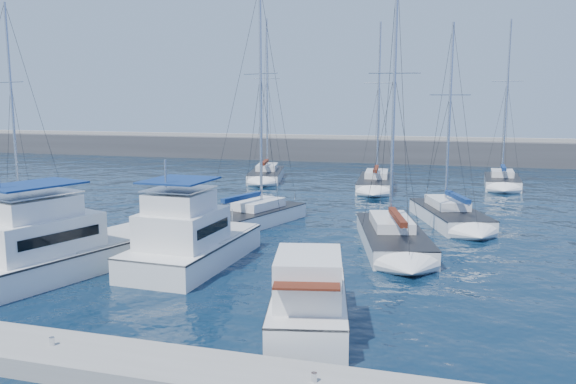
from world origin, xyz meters
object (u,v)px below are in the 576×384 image
(sailboat_mid_a, at_px, (11,211))
(sailboat_mid_d, at_px, (392,237))
(motor_yacht_port_inner, at_px, (58,250))
(sailboat_back_a, at_px, (267,174))
(sailboat_mid_e, at_px, (449,215))
(sailboat_mid_c, at_px, (255,216))
(motor_yacht_stbd_inner, at_px, (190,242))
(motor_yacht_stbd_outer, at_px, (309,303))
(sailboat_back_c, at_px, (502,181))
(sailboat_back_b, at_px, (376,182))

(sailboat_mid_a, xyz_separation_m, sailboat_mid_d, (25.62, -0.44, -0.02))
(motor_yacht_port_inner, distance_m, sailboat_mid_a, 15.16)
(sailboat_back_a, bearing_deg, sailboat_mid_e, -55.39)
(sailboat_mid_c, bearing_deg, sailboat_mid_e, 35.75)
(motor_yacht_port_inner, distance_m, motor_yacht_stbd_inner, 5.92)
(motor_yacht_stbd_outer, height_order, sailboat_back_c, sailboat_back_c)
(motor_yacht_port_inner, height_order, sailboat_mid_e, sailboat_mid_e)
(sailboat_back_c, bearing_deg, sailboat_back_a, -174.56)
(motor_yacht_stbd_inner, distance_m, sailboat_back_a, 31.11)
(sailboat_back_c, bearing_deg, sailboat_mid_d, -104.66)
(motor_yacht_stbd_inner, relative_size, sailboat_mid_a, 0.58)
(motor_yacht_stbd_outer, height_order, sailboat_mid_d, sailboat_mid_d)
(motor_yacht_stbd_outer, height_order, sailboat_mid_c, sailboat_mid_c)
(sailboat_mid_e, bearing_deg, motor_yacht_stbd_outer, -121.99)
(motor_yacht_stbd_inner, relative_size, sailboat_back_a, 0.52)
(motor_yacht_port_inner, xyz_separation_m, sailboat_mid_e, (17.05, 16.60, -0.63))
(motor_yacht_port_inner, bearing_deg, sailboat_mid_e, 61.59)
(motor_yacht_stbd_outer, bearing_deg, sailboat_back_a, 98.15)
(sailboat_mid_a, distance_m, sailboat_mid_c, 16.74)
(motor_yacht_stbd_outer, xyz_separation_m, sailboat_mid_d, (1.62, 12.34, -0.43))
(motor_yacht_port_inner, bearing_deg, motor_yacht_stbd_inner, 47.23)
(motor_yacht_stbd_inner, relative_size, sailboat_back_c, 0.54)
(sailboat_mid_a, bearing_deg, sailboat_back_a, 80.93)
(motor_yacht_stbd_outer, relative_size, sailboat_mid_a, 0.46)
(sailboat_mid_c, distance_m, sailboat_back_c, 27.72)
(sailboat_mid_a, relative_size, sailboat_back_a, 0.89)
(sailboat_back_b, bearing_deg, sailboat_mid_a, -141.30)
(motor_yacht_port_inner, distance_m, sailboat_mid_c, 13.64)
(motor_yacht_port_inner, distance_m, sailboat_mid_d, 16.96)
(sailboat_mid_c, height_order, sailboat_back_b, sailboat_back_b)
(sailboat_back_a, distance_m, sailboat_back_b, 11.85)
(motor_yacht_stbd_inner, height_order, motor_yacht_stbd_outer, motor_yacht_stbd_inner)
(sailboat_mid_d, distance_m, sailboat_back_c, 26.49)
(sailboat_mid_a, height_order, sailboat_back_a, sailboat_back_a)
(sailboat_mid_e, bearing_deg, sailboat_mid_a, 174.49)
(sailboat_mid_c, relative_size, sailboat_back_a, 0.93)
(sailboat_back_b, bearing_deg, sailboat_mid_e, -70.18)
(motor_yacht_stbd_outer, height_order, sailboat_mid_a, sailboat_mid_a)
(motor_yacht_stbd_outer, height_order, sailboat_back_b, sailboat_back_b)
(sailboat_back_c, bearing_deg, motor_yacht_stbd_outer, -101.70)
(motor_yacht_stbd_outer, bearing_deg, sailboat_mid_c, 103.37)
(motor_yacht_port_inner, xyz_separation_m, sailboat_mid_d, (14.10, 9.40, -0.62))
(sailboat_mid_d, xyz_separation_m, sailboat_mid_e, (2.95, 7.21, -0.01))
(motor_yacht_stbd_inner, xyz_separation_m, sailboat_mid_e, (11.91, 13.65, -0.63))
(motor_yacht_port_inner, relative_size, sailboat_mid_d, 0.74)
(motor_yacht_port_inner, bearing_deg, sailboat_mid_a, 156.84)
(motor_yacht_port_inner, relative_size, motor_yacht_stbd_outer, 1.64)
(motor_yacht_stbd_outer, bearing_deg, sailboat_back_b, 81.09)
(sailboat_back_c, bearing_deg, sailboat_mid_e, -102.40)
(sailboat_back_c, bearing_deg, motor_yacht_port_inner, -119.92)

